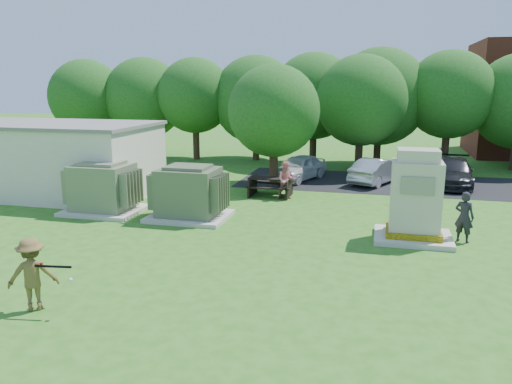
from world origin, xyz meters
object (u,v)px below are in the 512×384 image
(transformer_left, at_px, (103,189))
(car_white, at_px, (299,167))
(transformer_right, at_px, (189,194))
(car_silver_a, at_px, (377,171))
(picnic_table, at_px, (271,185))
(person_by_generator, at_px, (464,217))
(person_at_picnic, at_px, (286,180))
(generator_cabinet, at_px, (415,201))
(batter, at_px, (32,274))
(car_dark, at_px, (453,172))

(transformer_left, xyz_separation_m, car_white, (6.52, 8.72, -0.29))
(transformer_right, xyz_separation_m, car_silver_a, (6.93, 8.83, -0.31))
(transformer_left, relative_size, picnic_table, 1.49)
(picnic_table, bearing_deg, person_by_generator, -33.58)
(transformer_right, relative_size, car_silver_a, 0.75)
(transformer_left, xyz_separation_m, transformer_right, (3.70, 0.00, 0.00))
(transformer_left, relative_size, car_silver_a, 0.75)
(transformer_right, height_order, person_at_picnic, transformer_right)
(person_by_generator, bearing_deg, transformer_right, 24.19)
(generator_cabinet, relative_size, batter, 1.78)
(transformer_right, bearing_deg, picnic_table, 64.17)
(person_by_generator, xyz_separation_m, person_at_picnic, (-6.85, 4.70, 0.00))
(person_by_generator, bearing_deg, car_silver_a, -45.34)
(person_at_picnic, relative_size, car_silver_a, 0.43)
(car_white, bearing_deg, batter, -80.23)
(transformer_left, xyz_separation_m, car_silver_a, (10.63, 8.83, -0.31))
(transformer_left, height_order, batter, transformer_left)
(person_at_picnic, xyz_separation_m, car_white, (-0.19, 4.55, -0.17))
(car_dark, bearing_deg, person_by_generator, -88.45)
(generator_cabinet, bearing_deg, transformer_left, 176.68)
(transformer_left, xyz_separation_m, person_by_generator, (13.56, -0.53, -0.12))
(generator_cabinet, xyz_separation_m, person_by_generator, (1.58, 0.17, -0.49))
(generator_cabinet, height_order, batter, generator_cabinet)
(batter, bearing_deg, transformer_right, -123.23)
(person_by_generator, bearing_deg, picnic_table, -6.33)
(transformer_left, height_order, car_silver_a, transformer_left)
(generator_cabinet, relative_size, picnic_table, 1.52)
(batter, bearing_deg, car_silver_a, -143.16)
(batter, distance_m, car_dark, 20.79)
(car_silver_a, relative_size, car_dark, 0.85)
(generator_cabinet, bearing_deg, transformer_right, 175.20)
(picnic_table, bearing_deg, transformer_left, -142.34)
(transformer_left, xyz_separation_m, batter, (3.19, -8.34, -0.11))
(transformer_left, height_order, car_white, transformer_left)
(car_white, height_order, car_dark, car_dark)
(generator_cabinet, distance_m, batter, 11.66)
(transformer_right, height_order, generator_cabinet, generator_cabinet)
(batter, height_order, car_silver_a, batter)
(car_silver_a, distance_m, car_dark, 3.76)
(transformer_left, distance_m, generator_cabinet, 12.01)
(person_at_picnic, bearing_deg, transformer_right, -142.89)
(generator_cabinet, bearing_deg, car_silver_a, 98.09)
(car_silver_a, bearing_deg, generator_cabinet, 122.25)
(generator_cabinet, distance_m, car_white, 10.91)
(transformer_right, bearing_deg, person_at_picnic, 54.21)
(person_at_picnic, bearing_deg, generator_cabinet, -59.81)
(generator_cabinet, bearing_deg, batter, -138.99)
(transformer_left, height_order, car_dark, transformer_left)
(transformer_left, distance_m, car_dark, 17.06)
(generator_cabinet, height_order, picnic_table, generator_cabinet)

